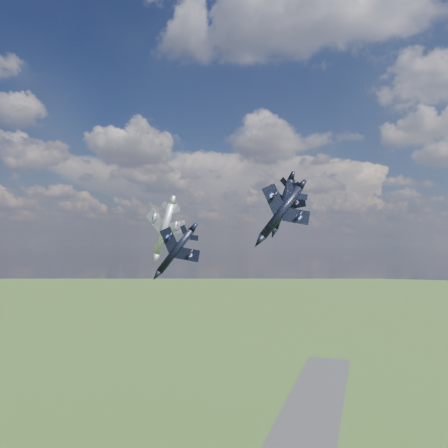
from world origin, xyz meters
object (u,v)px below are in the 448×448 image
(jet_right_navy, at_px, (281,212))
(jet_left_silver, at_px, (164,229))
(jet_lead_navy, at_px, (176,251))
(jet_high_navy, at_px, (283,204))

(jet_right_navy, distance_m, jet_left_silver, 33.07)
(jet_left_silver, bearing_deg, jet_lead_navy, -33.37)
(jet_lead_navy, height_order, jet_high_navy, jet_high_navy)
(jet_right_navy, height_order, jet_left_silver, jet_right_navy)
(jet_lead_navy, relative_size, jet_left_silver, 0.93)
(jet_right_navy, relative_size, jet_high_navy, 0.80)
(jet_high_navy, height_order, jet_left_silver, jet_high_navy)
(jet_high_navy, bearing_deg, jet_lead_navy, -116.44)
(jet_high_navy, relative_size, jet_left_silver, 1.06)
(jet_lead_navy, distance_m, jet_left_silver, 7.67)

